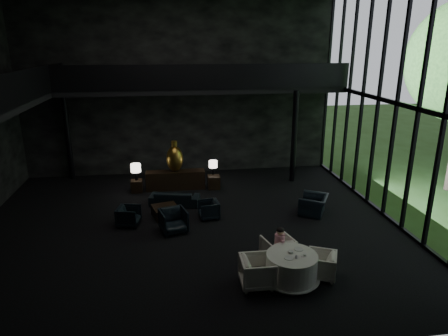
{
  "coord_description": "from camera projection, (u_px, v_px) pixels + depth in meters",
  "views": [
    {
      "loc": [
        -0.56,
        -12.29,
        5.95
      ],
      "look_at": [
        1.24,
        0.5,
        1.85
      ],
      "focal_mm": 32.0,
      "sensor_mm": 36.0,
      "label": 1
    }
  ],
  "objects": [
    {
      "name": "floor",
      "position": [
        190.0,
        226.0,
        13.47
      ],
      "size": [
        14.0,
        12.0,
        0.02
      ],
      "primitive_type": "cube",
      "color": "black",
      "rests_on": "ground"
    },
    {
      "name": "wall_back",
      "position": [
        180.0,
        87.0,
        17.92
      ],
      "size": [
        14.0,
        0.04,
        8.0
      ],
      "primitive_type": "cube",
      "color": "black",
      "rests_on": "ground"
    },
    {
      "name": "wall_front",
      "position": [
        205.0,
        165.0,
        6.6
      ],
      "size": [
        14.0,
        0.04,
        8.0
      ],
      "primitive_type": "cube",
      "color": "black",
      "rests_on": "ground"
    },
    {
      "name": "curtain_wall",
      "position": [
        397.0,
        103.0,
        13.18
      ],
      "size": [
        0.2,
        12.0,
        8.0
      ],
      "primitive_type": null,
      "color": "black",
      "rests_on": "ground"
    },
    {
      "name": "mezzanine_back",
      "position": [
        204.0,
        89.0,
        17.11
      ],
      "size": [
        12.0,
        2.0,
        0.25
      ],
      "primitive_type": "cube",
      "color": "black",
      "rests_on": "wall_back"
    },
    {
      "name": "railing_left",
      "position": [
        11.0,
        91.0,
        11.42
      ],
      "size": [
        0.06,
        12.0,
        1.0
      ],
      "primitive_type": "cube",
      "color": "black",
      "rests_on": "mezzanine_left"
    },
    {
      "name": "railing_back",
      "position": [
        206.0,
        77.0,
        15.99
      ],
      "size": [
        12.0,
        0.06,
        1.0
      ],
      "primitive_type": "cube",
      "color": "black",
      "rests_on": "mezzanine_back"
    },
    {
      "name": "column_nw",
      "position": [
        68.0,
        135.0,
        17.58
      ],
      "size": [
        0.24,
        0.24,
        4.0
      ],
      "primitive_type": "cylinder",
      "color": "black",
      "rests_on": "floor"
    },
    {
      "name": "column_ne",
      "position": [
        294.0,
        137.0,
        17.28
      ],
      "size": [
        0.24,
        0.24,
        4.0
      ],
      "primitive_type": "cylinder",
      "color": "black",
      "rests_on": "floor"
    },
    {
      "name": "console",
      "position": [
        176.0,
        180.0,
        16.79
      ],
      "size": [
        2.45,
        0.56,
        0.78
      ],
      "primitive_type": "cube",
      "color": "black",
      "rests_on": "floor"
    },
    {
      "name": "bronze_urn",
      "position": [
        175.0,
        158.0,
        16.5
      ],
      "size": [
        0.69,
        0.69,
        1.29
      ],
      "color": "olive",
      "rests_on": "console"
    },
    {
      "name": "side_table_left",
      "position": [
        137.0,
        186.0,
        16.49
      ],
      "size": [
        0.45,
        0.45,
        0.5
      ],
      "primitive_type": "cube",
      "color": "black",
      "rests_on": "floor"
    },
    {
      "name": "table_lamp_left",
      "position": [
        136.0,
        169.0,
        16.29
      ],
      "size": [
        0.41,
        0.41,
        0.69
      ],
      "color": "black",
      "rests_on": "side_table_left"
    },
    {
      "name": "side_table_right",
      "position": [
        214.0,
        182.0,
        16.87
      ],
      "size": [
        0.5,
        0.5,
        0.55
      ],
      "primitive_type": "cube",
      "color": "black",
      "rests_on": "floor"
    },
    {
      "name": "table_lamp_right",
      "position": [
        213.0,
        165.0,
        16.86
      ],
      "size": [
        0.36,
        0.36,
        0.61
      ],
      "color": "black",
      "rests_on": "side_table_right"
    },
    {
      "name": "sofa",
      "position": [
        175.0,
        197.0,
        15.15
      ],
      "size": [
        1.74,
        0.85,
        0.65
      ],
      "primitive_type": "imported",
      "rotation": [
        0.0,
        0.0,
        2.91
      ],
      "color": "black",
      "rests_on": "floor"
    },
    {
      "name": "lounge_armchair_west",
      "position": [
        129.0,
        216.0,
        13.45
      ],
      "size": [
        0.75,
        0.78,
        0.68
      ],
      "primitive_type": "imported",
      "rotation": [
        0.0,
        0.0,
        1.35
      ],
      "color": "black",
      "rests_on": "floor"
    },
    {
      "name": "lounge_armchair_east",
      "position": [
        209.0,
        210.0,
        14.01
      ],
      "size": [
        0.62,
        0.66,
        0.62
      ],
      "primitive_type": "imported",
      "rotation": [
        0.0,
        0.0,
        -1.46
      ],
      "color": "black",
      "rests_on": "floor"
    },
    {
      "name": "lounge_armchair_south",
      "position": [
        173.0,
        219.0,
        12.96
      ],
      "size": [
        1.07,
        1.03,
        0.91
      ],
      "primitive_type": "imported",
      "rotation": [
        0.0,
        0.0,
        0.27
      ],
      "color": "black",
      "rests_on": "floor"
    },
    {
      "name": "window_armchair",
      "position": [
        314.0,
        202.0,
        14.32
      ],
      "size": [
        1.09,
        1.22,
        0.9
      ],
      "primitive_type": "imported",
      "rotation": [
        0.0,
        0.0,
        -2.09
      ],
      "color": "black",
      "rests_on": "floor"
    },
    {
      "name": "coffee_table",
      "position": [
        166.0,
        212.0,
        14.15
      ],
      "size": [
        1.05,
        1.05,
        0.38
      ],
      "primitive_type": "cube",
      "rotation": [
        0.0,
        0.0,
        0.26
      ],
      "color": "black",
      "rests_on": "floor"
    },
    {
      "name": "dining_table",
      "position": [
        291.0,
        269.0,
        10.31
      ],
      "size": [
        1.49,
        1.49,
        0.75
      ],
      "color": "white",
      "rests_on": "floor"
    },
    {
      "name": "dining_chair_north",
      "position": [
        278.0,
        247.0,
        11.22
      ],
      "size": [
        0.99,
        0.95,
        0.84
      ],
      "primitive_type": "imported",
      "rotation": [
        0.0,
        0.0,
        3.4
      ],
      "color": "silver",
      "rests_on": "floor"
    },
    {
      "name": "dining_chair_east",
      "position": [
        321.0,
        264.0,
        10.48
      ],
      "size": [
        0.91,
        0.93,
        0.74
      ],
      "primitive_type": "imported",
      "rotation": [
        0.0,
        0.0,
        -2.0
      ],
      "color": "silver",
      "rests_on": "floor"
    },
    {
      "name": "dining_chair_west",
      "position": [
        257.0,
        269.0,
        10.06
      ],
      "size": [
        0.87,
        0.93,
        0.95
      ],
      "primitive_type": "imported",
      "rotation": [
        0.0,
        0.0,
        1.56
      ],
      "color": "silver",
      "rests_on": "floor"
    },
    {
      "name": "child",
      "position": [
        280.0,
        238.0,
        11.04
      ],
      "size": [
        0.29,
        0.29,
        0.62
      ],
      "rotation": [
        0.0,
        0.0,
        3.14
      ],
      "color": "#CE98B3",
      "rests_on": "dining_chair_north"
    },
    {
      "name": "plate_a",
      "position": [
        289.0,
        258.0,
        10.02
      ],
      "size": [
        0.29,
        0.29,
        0.01
      ],
      "primitive_type": "cylinder",
      "rotation": [
        0.0,
        0.0,
        -0.24
      ],
      "color": "white",
      "rests_on": "dining_table"
    },
    {
      "name": "plate_b",
      "position": [
        299.0,
        249.0,
        10.45
      ],
      "size": [
        0.25,
        0.25,
        0.02
      ],
      "primitive_type": "cylinder",
      "rotation": [
        0.0,
        0.0,
        -0.03
      ],
      "color": "white",
      "rests_on": "dining_table"
    },
    {
      "name": "saucer",
      "position": [
        303.0,
        255.0,
        10.14
      ],
      "size": [
        0.15,
        0.15,
        0.01
      ],
      "primitive_type": "cylinder",
      "rotation": [
        0.0,
        0.0,
        -0.07
      ],
      "color": "white",
      "rests_on": "dining_table"
    },
    {
      "name": "coffee_cup",
      "position": [
        305.0,
        255.0,
        10.12
      ],
      "size": [
        0.08,
        0.08,
        0.05
      ],
      "primitive_type": "cylinder",
      "rotation": [
        0.0,
        0.0,
        -0.17
      ],
      "color": "white",
      "rests_on": "saucer"
    },
    {
      "name": "cereal_bowl",
      "position": [
        291.0,
        252.0,
        10.27
      ],
      "size": [
        0.14,
        0.14,
        0.07
      ],
      "primitive_type": "ellipsoid",
      "color": "white",
      "rests_on": "dining_table"
    },
    {
      "name": "cream_pot",
      "position": [
        296.0,
        257.0,
        10.01
      ],
      "size": [
        0.07,
        0.07,
        0.07
      ],
      "primitive_type": "cylinder",
      "rotation": [
        0.0,
        0.0,
        -0.09
      ],
      "color": "#99999E",
      "rests_on": "dining_table"
    }
  ]
}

